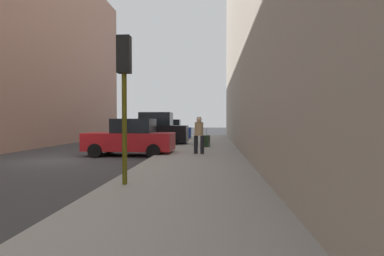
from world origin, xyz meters
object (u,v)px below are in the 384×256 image
object	(u,v)px
fire_hydrant	(169,145)
parked_blue_sedan	(168,130)
parked_red_hatchback	(131,138)
rolling_suitcase	(206,141)
pedestrian_in_tan_coat	(199,133)
parked_black_suv	(154,130)
traffic_light	(124,77)
pedestrian_with_beanie	(199,130)

from	to	relation	value
fire_hydrant	parked_blue_sedan	bearing A→B (deg)	99.27
parked_red_hatchback	rolling_suitcase	xyz separation A→B (m)	(3.58, 3.45, -0.36)
parked_red_hatchback	pedestrian_in_tan_coat	bearing A→B (deg)	-5.29
parked_blue_sedan	pedestrian_in_tan_coat	xyz separation A→B (m)	(3.33, -11.92, 0.26)
parked_black_suv	parked_blue_sedan	size ratio (longest dim) A/B	1.08
traffic_light	pedestrian_in_tan_coat	size ratio (longest dim) A/B	2.11
fire_hydrant	traffic_light	bearing A→B (deg)	-89.63
parked_black_suv	traffic_light	world-z (taller)	traffic_light
parked_blue_sedan	pedestrian_with_beanie	bearing A→B (deg)	-67.20
pedestrian_with_beanie	parked_red_hatchback	bearing A→B (deg)	-126.78
parked_blue_sedan	traffic_light	distance (m)	18.89
parked_red_hatchback	parked_blue_sedan	xyz separation A→B (m)	(-0.00, 11.61, 0.00)
parked_black_suv	pedestrian_in_tan_coat	distance (m)	6.83
parked_blue_sedan	traffic_light	xyz separation A→B (m)	(1.85, -18.71, 1.91)
fire_hydrant	traffic_light	xyz separation A→B (m)	(0.05, -7.66, 2.26)
fire_hydrant	pedestrian_with_beanie	xyz separation A→B (m)	(1.32, 3.62, 0.64)
parked_red_hatchback	parked_black_suv	size ratio (longest dim) A/B	0.92
parked_blue_sedan	parked_red_hatchback	bearing A→B (deg)	-90.00
parked_black_suv	pedestrian_with_beanie	distance (m)	3.46
parked_red_hatchback	pedestrian_in_tan_coat	size ratio (longest dim) A/B	2.48
parked_red_hatchback	traffic_light	distance (m)	7.58
parked_black_suv	fire_hydrant	bearing A→B (deg)	-70.50
fire_hydrant	pedestrian_with_beanie	size ratio (longest dim) A/B	0.40
parked_red_hatchback	parked_blue_sedan	distance (m)	11.61
parked_black_suv	pedestrian_in_tan_coat	size ratio (longest dim) A/B	2.69
fire_hydrant	traffic_light	distance (m)	7.99
traffic_light	pedestrian_with_beanie	distance (m)	11.46
pedestrian_in_tan_coat	parked_red_hatchback	bearing A→B (deg)	174.71
parked_red_hatchback	rolling_suitcase	size ratio (longest dim) A/B	4.07
parked_blue_sedan	rolling_suitcase	world-z (taller)	parked_blue_sedan
pedestrian_in_tan_coat	rolling_suitcase	xyz separation A→B (m)	(0.24, 3.76, -0.61)
parked_red_hatchback	fire_hydrant	xyz separation A→B (m)	(1.80, 0.56, -0.35)
parked_blue_sedan	fire_hydrant	world-z (taller)	parked_blue_sedan
parked_red_hatchback	pedestrian_with_beanie	bearing A→B (deg)	53.22
parked_red_hatchback	parked_black_suv	bearing A→B (deg)	90.00
parked_red_hatchback	parked_black_suv	distance (m)	5.66
pedestrian_with_beanie	pedestrian_in_tan_coat	distance (m)	4.49
parked_black_suv	fire_hydrant	distance (m)	5.43
pedestrian_in_tan_coat	pedestrian_with_beanie	bearing A→B (deg)	92.69
parked_black_suv	fire_hydrant	xyz separation A→B (m)	(1.80, -5.09, -0.54)
traffic_light	rolling_suitcase	xyz separation A→B (m)	(1.72, 10.55, -2.27)
parked_black_suv	pedestrian_in_tan_coat	bearing A→B (deg)	-60.79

